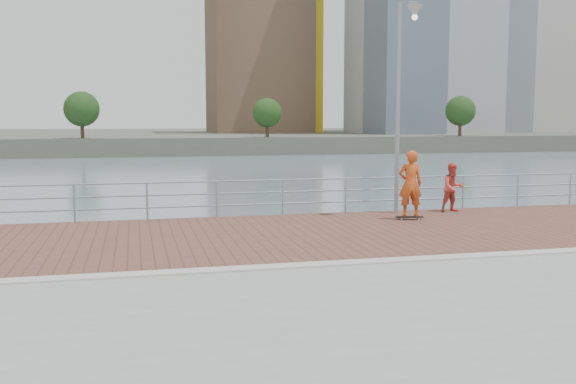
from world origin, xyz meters
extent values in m
plane|color=slate|center=(0.00, 0.00, -2.00)|extent=(400.00, 400.00, 0.00)
cube|color=brown|center=(0.00, 3.60, 0.01)|extent=(40.00, 6.80, 0.02)
cube|color=#B7B5AD|center=(0.00, 0.00, 0.03)|extent=(40.00, 0.40, 0.06)
cube|color=#4C5142|center=(0.00, 122.50, -0.75)|extent=(320.00, 95.00, 2.50)
cylinder|color=#8C9EA8|center=(-5.13, 7.00, 0.55)|extent=(0.06, 0.06, 1.10)
cylinder|color=#8C9EA8|center=(-3.08, 7.00, 0.55)|extent=(0.06, 0.06, 1.10)
cylinder|color=#8C9EA8|center=(-1.03, 7.00, 0.55)|extent=(0.06, 0.06, 1.10)
cylinder|color=#8C9EA8|center=(1.03, 7.00, 0.55)|extent=(0.06, 0.06, 1.10)
cylinder|color=#8C9EA8|center=(3.08, 7.00, 0.55)|extent=(0.06, 0.06, 1.10)
cylinder|color=#8C9EA8|center=(5.13, 7.00, 0.55)|extent=(0.06, 0.06, 1.10)
cylinder|color=#8C9EA8|center=(7.18, 7.00, 0.55)|extent=(0.06, 0.06, 1.10)
cylinder|color=#8C9EA8|center=(9.24, 7.00, 0.55)|extent=(0.06, 0.06, 1.10)
cylinder|color=#8C9EA8|center=(11.29, 7.00, 0.55)|extent=(0.06, 0.06, 1.10)
cylinder|color=#8C9EA8|center=(0.00, 7.00, 1.10)|extent=(39.00, 0.05, 0.05)
cylinder|color=#8C9EA8|center=(0.00, 7.00, 0.73)|extent=(39.00, 0.05, 0.05)
cylinder|color=#8C9EA8|center=(0.00, 7.00, 0.36)|extent=(39.00, 0.05, 0.05)
cylinder|color=gray|center=(4.60, 6.50, 3.28)|extent=(0.13, 0.13, 6.56)
cone|color=#B2B2AD|center=(4.60, 5.41, 6.34)|extent=(0.48, 0.48, 0.38)
cube|color=black|center=(4.45, 5.14, 0.10)|extent=(0.83, 0.34, 0.03)
cylinder|color=beige|center=(4.18, 5.11, 0.05)|extent=(0.07, 0.05, 0.06)
cylinder|color=beige|center=(4.69, 5.02, 0.05)|extent=(0.07, 0.05, 0.06)
cylinder|color=beige|center=(4.21, 5.25, 0.05)|extent=(0.07, 0.05, 0.06)
cylinder|color=beige|center=(4.72, 5.16, 0.05)|extent=(0.07, 0.05, 0.06)
imported|color=#D0511B|center=(4.45, 5.14, 1.08)|extent=(0.78, 0.58, 1.95)
imported|color=#D7483F|center=(6.46, 6.32, 0.80)|extent=(0.78, 0.62, 1.56)
cube|color=brown|center=(20.00, 110.00, 15.65)|extent=(18.00, 18.00, 30.31)
cylinder|color=#473323|center=(-10.00, 77.00, 2.30)|extent=(0.50, 0.50, 3.61)
sphere|color=#193814|center=(-10.00, 77.00, 4.37)|extent=(4.64, 4.64, 4.64)
cylinder|color=#473323|center=(15.00, 77.00, 2.10)|extent=(0.50, 0.50, 3.21)
sphere|color=#193814|center=(15.00, 77.00, 3.94)|extent=(4.12, 4.12, 4.12)
cylinder|color=#473323|center=(45.00, 77.00, 2.27)|extent=(0.50, 0.50, 3.54)
sphere|color=#193814|center=(45.00, 77.00, 4.29)|extent=(4.55, 4.55, 4.55)
camera|label=1|loc=(-3.42, -12.22, 2.95)|focal=40.00mm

